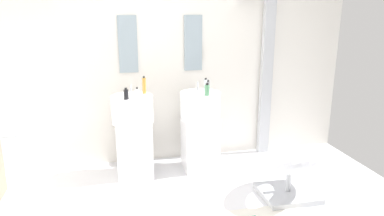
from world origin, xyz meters
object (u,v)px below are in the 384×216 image
pedestal_sink_right (200,128)px  soap_bottle_grey (208,88)px  pedestal_sink_left (133,133)px  soap_bottle_clear (206,85)px  shower_column (265,73)px  soap_bottle_white (137,93)px  lounge_chair (290,165)px  soap_bottle_amber (144,85)px  soap_bottle_green (207,90)px  soap_bottle_black (126,94)px

pedestal_sink_right → soap_bottle_grey: size_ratio=6.16×
pedestal_sink_left → soap_bottle_clear: size_ratio=6.89×
pedestal_sink_right → soap_bottle_clear: 0.52m
shower_column → soap_bottle_white: size_ratio=17.00×
pedestal_sink_right → lounge_chair: pedestal_sink_right is taller
pedestal_sink_left → soap_bottle_amber: (0.15, 0.09, 0.53)m
soap_bottle_clear → soap_bottle_white: soap_bottle_clear is taller
pedestal_sink_right → soap_bottle_amber: size_ratio=5.26×
pedestal_sink_right → soap_bottle_green: bearing=-76.9°
pedestal_sink_right → soap_bottle_grey: soap_bottle_grey is taller
shower_column → soap_bottle_black: (-1.80, -0.48, -0.08)m
pedestal_sink_left → soap_bottle_green: size_ratio=7.54×
soap_bottle_amber → soap_bottle_white: bearing=-114.5°
pedestal_sink_left → soap_bottle_clear: soap_bottle_clear is taller
shower_column → soap_bottle_black: size_ratio=16.43×
shower_column → soap_bottle_clear: size_ratio=13.47×
soap_bottle_black → soap_bottle_white: soap_bottle_black is taller
pedestal_sink_left → soap_bottle_black: (-0.07, -0.15, 0.50)m
soap_bottle_clear → pedestal_sink_right: bearing=-137.9°
shower_column → soap_bottle_amber: size_ratio=10.29×
pedestal_sink_left → soap_bottle_black: size_ratio=8.40×
shower_column → soap_bottle_green: bearing=-151.7°
shower_column → soap_bottle_black: shower_column is taller
soap_bottle_white → soap_bottle_green: 0.77m
soap_bottle_white → soap_bottle_green: size_ratio=0.87×
pedestal_sink_right → soap_bottle_white: bearing=-170.7°
soap_bottle_black → soap_bottle_green: size_ratio=0.90×
pedestal_sink_right → soap_bottle_black: bearing=-169.9°
soap_bottle_green → soap_bottle_grey: bearing=45.1°
pedestal_sink_right → soap_bottle_white: 0.89m
soap_bottle_grey → soap_bottle_amber: bearing=161.3°
soap_bottle_black → soap_bottle_clear: bearing=13.7°
lounge_chair → soap_bottle_black: (-1.58, 0.72, 0.65)m
pedestal_sink_right → soap_bottle_grey: (0.05, -0.15, 0.52)m
soap_bottle_black → soap_bottle_amber: soap_bottle_amber is taller
soap_bottle_grey → pedestal_sink_left: bearing=170.2°
pedestal_sink_left → pedestal_sink_right: bearing=0.0°
shower_column → lounge_chair: shower_column is taller
soap_bottle_grey → soap_bottle_white: 0.79m
soap_bottle_grey → soap_bottle_green: bearing=-134.9°
lounge_chair → soap_bottle_grey: bearing=132.9°
lounge_chair → soap_bottle_amber: 1.80m
soap_bottle_grey → soap_bottle_clear: soap_bottle_grey is taller
soap_bottle_grey → soap_bottle_clear: size_ratio=1.12×
soap_bottle_white → lounge_chair: bearing=-27.2°
soap_bottle_black → soap_bottle_green: bearing=-0.6°
pedestal_sink_right → shower_column: shower_column is taller
lounge_chair → soap_bottle_amber: soap_bottle_amber is taller
lounge_chair → soap_bottle_white: 1.76m
soap_bottle_white → shower_column: bearing=14.9°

